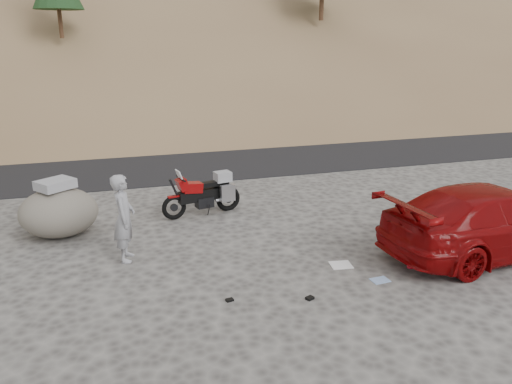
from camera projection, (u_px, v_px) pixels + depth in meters
ground at (252, 256)px, 10.07m from camera, size 140.00×140.00×0.00m
road at (182, 158)px, 18.29m from camera, size 120.00×7.00×0.05m
motorcycle at (205, 194)px, 12.31m from camera, size 2.05×0.83×1.23m
man at (127, 259)px, 9.93m from camera, size 0.51×0.69×1.75m
red_car at (488, 252)px, 10.27m from camera, size 4.98×2.40×1.40m
boulder at (59, 212)px, 10.95m from camera, size 2.12×1.99×1.27m
gear_white_cloth at (341, 265)px, 9.66m from camera, size 0.45×0.41×0.01m
gear_blue_mat at (429, 261)px, 9.64m from camera, size 0.46×0.19×0.18m
gear_bottle at (454, 265)px, 9.41m from camera, size 0.10×0.10×0.21m
gear_funnel at (411, 263)px, 9.54m from camera, size 0.16×0.16×0.18m
gear_glove_a at (230, 300)px, 8.35m from camera, size 0.14×0.11×0.04m
gear_glove_b at (310, 298)px, 8.40m from camera, size 0.16×0.15×0.04m
gear_blue_cloth at (380, 280)px, 9.05m from camera, size 0.34×0.26×0.01m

